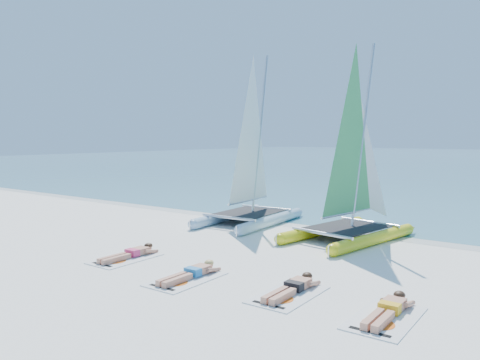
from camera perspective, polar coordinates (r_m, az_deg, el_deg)
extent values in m
plane|color=white|center=(12.35, -1.84, -9.68)|extent=(140.00, 140.00, 0.00)
cube|color=silver|center=(16.93, 9.62, -5.63)|extent=(140.00, 1.40, 0.01)
cylinder|color=#A5BED9|center=(17.87, -1.49, -4.38)|extent=(0.59, 4.28, 0.38)
cone|color=#A5BED9|center=(19.83, 2.35, -3.41)|extent=(0.38, 0.56, 0.36)
cylinder|color=#A5BED9|center=(16.89, 3.88, -4.96)|extent=(0.59, 4.28, 0.38)
cone|color=#A5BED9|center=(18.95, 7.33, -3.86)|extent=(0.38, 0.56, 0.36)
cube|color=black|center=(17.32, 1.12, -3.95)|extent=(1.95, 2.43, 0.03)
cylinder|color=silver|center=(17.75, 2.44, 5.76)|extent=(0.15, 1.12, 5.88)
cylinder|color=#FFF61A|center=(15.50, 10.08, -5.97)|extent=(1.16, 4.16, 0.37)
cone|color=#FFF61A|center=(17.37, 14.63, -4.84)|extent=(0.45, 0.59, 0.35)
cylinder|color=#FFF61A|center=(14.49, 16.03, -6.89)|extent=(1.16, 4.16, 0.37)
cone|color=#FFF61A|center=(16.48, 20.14, -5.55)|extent=(0.45, 0.59, 0.35)
cube|color=black|center=(14.94, 12.97, -5.62)|extent=(2.20, 2.60, 0.03)
cylinder|color=silver|center=(15.30, 14.75, 5.39)|extent=(0.30, 1.09, 5.75)
cube|color=white|center=(12.76, -13.78, -9.30)|extent=(1.00, 1.85, 0.02)
cube|color=tan|center=(13.01, -12.33, -8.48)|extent=(0.36, 0.55, 0.17)
cube|color=#E4356B|center=(12.88, -13.00, -8.62)|extent=(0.37, 0.22, 0.17)
cube|color=tan|center=(12.51, -15.09, -9.26)|extent=(0.31, 0.85, 0.13)
sphere|color=tan|center=(13.24, -11.14, -8.04)|extent=(0.21, 0.21, 0.21)
ellipsoid|color=#342013|center=(13.24, -11.11, -7.86)|extent=(0.22, 0.24, 0.15)
cube|color=white|center=(10.78, -6.59, -11.91)|extent=(1.00, 1.85, 0.02)
cube|color=tan|center=(11.05, -5.07, -10.86)|extent=(0.36, 0.55, 0.17)
cube|color=#2277B8|center=(10.91, -5.77, -11.06)|extent=(0.37, 0.22, 0.17)
cube|color=tan|center=(10.50, -7.99, -11.97)|extent=(0.31, 0.85, 0.13)
sphere|color=tan|center=(11.31, -3.83, -10.26)|extent=(0.21, 0.21, 0.21)
ellipsoid|color=tan|center=(11.31, -3.80, -10.05)|extent=(0.22, 0.24, 0.15)
cube|color=white|center=(9.78, 5.91, -13.72)|extent=(1.00, 1.85, 0.02)
cube|color=tan|center=(10.10, 7.16, -12.45)|extent=(0.36, 0.55, 0.17)
cube|color=black|center=(9.93, 6.59, -12.72)|extent=(0.37, 0.22, 0.17)
cube|color=tan|center=(9.45, 4.77, -13.91)|extent=(0.31, 0.85, 0.13)
sphere|color=tan|center=(10.40, 8.16, -11.70)|extent=(0.21, 0.21, 0.21)
ellipsoid|color=#342013|center=(10.40, 8.19, -11.48)|extent=(0.22, 0.24, 0.15)
cube|color=white|center=(8.95, 17.25, -15.77)|extent=(1.00, 1.85, 0.02)
cube|color=tan|center=(9.30, 18.14, -14.27)|extent=(0.36, 0.55, 0.17)
cube|color=yellow|center=(9.12, 17.75, -14.62)|extent=(0.37, 0.22, 0.17)
cube|color=tan|center=(8.60, 16.45, -16.12)|extent=(0.31, 0.85, 0.13)
sphere|color=tan|center=(9.62, 18.83, -13.36)|extent=(0.21, 0.21, 0.21)
ellipsoid|color=#342013|center=(9.62, 18.86, -13.12)|extent=(0.22, 0.24, 0.15)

